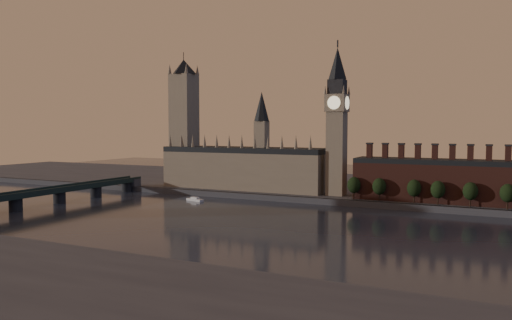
{
  "coord_description": "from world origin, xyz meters",
  "views": [
    {
      "loc": [
        111.34,
        -225.38,
        51.14
      ],
      "look_at": [
        -25.47,
        55.0,
        30.8
      ],
      "focal_mm": 35.0,
      "sensor_mm": 36.0,
      "label": 1
    }
  ],
  "objects_px": {
    "victoria_tower": "(184,118)",
    "westminster_bridge": "(35,196)",
    "big_ben": "(337,119)",
    "river_boat": "(195,199)"
  },
  "relations": [
    {
      "from": "big_ben",
      "to": "river_boat",
      "type": "relative_size",
      "value": 7.49
    },
    {
      "from": "victoria_tower",
      "to": "westminster_bridge",
      "type": "xyz_separation_m",
      "value": [
        -35.0,
        -117.7,
        -51.65
      ]
    },
    {
      "from": "big_ben",
      "to": "westminster_bridge",
      "type": "distance_m",
      "value": 205.83
    },
    {
      "from": "big_ben",
      "to": "river_boat",
      "type": "height_order",
      "value": "big_ben"
    },
    {
      "from": "river_boat",
      "to": "victoria_tower",
      "type": "bearing_deg",
      "value": 144.71
    },
    {
      "from": "big_ben",
      "to": "river_boat",
      "type": "distance_m",
      "value": 113.3
    },
    {
      "from": "victoria_tower",
      "to": "river_boat",
      "type": "bearing_deg",
      "value": -49.56
    },
    {
      "from": "victoria_tower",
      "to": "big_ben",
      "type": "relative_size",
      "value": 1.01
    },
    {
      "from": "westminster_bridge",
      "to": "river_boat",
      "type": "relative_size",
      "value": 14.01
    },
    {
      "from": "westminster_bridge",
      "to": "river_boat",
      "type": "xyz_separation_m",
      "value": [
        76.71,
        68.76,
        -6.38
      ]
    }
  ]
}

